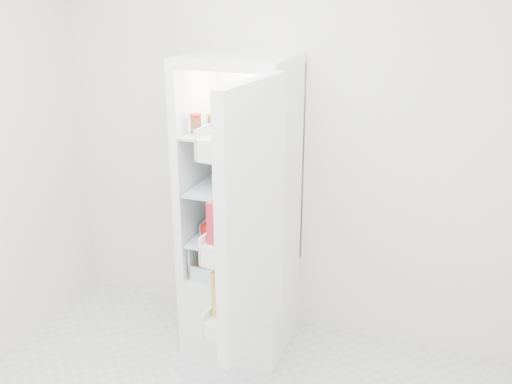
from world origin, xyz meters
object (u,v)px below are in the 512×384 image
at_px(refrigerator, 244,242).
at_px(mushroom_bowl, 210,230).
at_px(fridge_door, 247,223).
at_px(red_cabbage, 263,225).

distance_m(refrigerator, mushroom_bowl, 0.24).
xyz_separation_m(mushroom_bowl, fridge_door, (0.43, -0.50, 0.31)).
relative_size(mushroom_bowl, fridge_door, 0.10).
xyz_separation_m(refrigerator, fridge_door, (0.26, -0.64, 0.43)).
distance_m(mushroom_bowl, fridge_door, 0.73).
relative_size(refrigerator, red_cabbage, 10.02).
relative_size(red_cabbage, mushroom_bowl, 1.34).
distance_m(refrigerator, fridge_door, 0.81).
height_order(red_cabbage, mushroom_bowl, red_cabbage).
bearing_deg(fridge_door, mushroom_bowl, 47.75).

